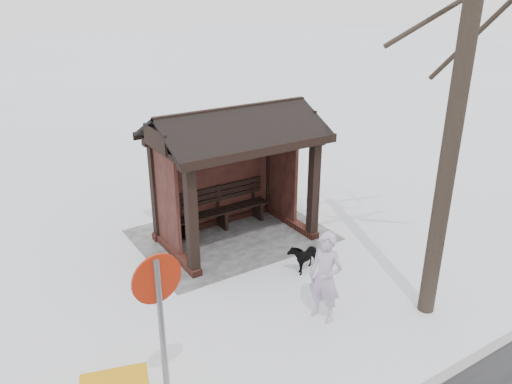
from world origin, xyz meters
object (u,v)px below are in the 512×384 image
(bus_shelter, at_px, (231,147))
(dog, at_px, (304,256))
(pedestrian, at_px, (325,277))
(road_sign, at_px, (159,308))

(bus_shelter, relative_size, dog, 4.86)
(pedestrian, xyz_separation_m, road_sign, (3.18, 0.63, 0.98))
(bus_shelter, bearing_deg, pedestrian, 86.43)
(pedestrian, relative_size, road_sign, 0.65)
(bus_shelter, relative_size, pedestrian, 2.18)
(pedestrian, height_order, road_sign, road_sign)
(dog, bearing_deg, bus_shelter, 175.99)
(road_sign, bearing_deg, pedestrian, -174.54)
(bus_shelter, bearing_deg, road_sign, 50.88)
(road_sign, bearing_deg, dog, -157.29)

